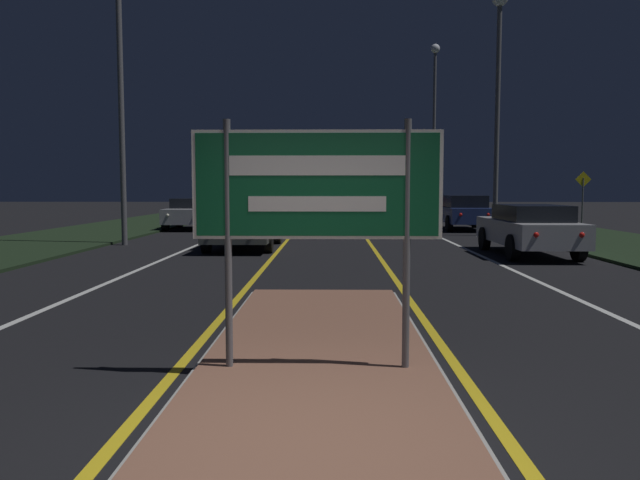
# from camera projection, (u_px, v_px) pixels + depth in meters

# --- Properties ---
(ground_plane) EXTENTS (160.00, 160.00, 0.00)m
(ground_plane) POSITION_uv_depth(u_px,v_px,m) (311.00, 465.00, 4.12)
(ground_plane) COLOR black
(median_island) EXTENTS (2.46, 9.32, 0.10)m
(median_island) POSITION_uv_depth(u_px,v_px,m) (317.00, 372.00, 6.06)
(median_island) COLOR #999993
(median_island) RESTS_ON ground_plane
(verge_left) EXTENTS (5.00, 100.00, 0.08)m
(verge_left) POSITION_uv_depth(u_px,v_px,m) (84.00, 234.00, 24.22)
(verge_left) COLOR black
(verge_left) RESTS_ON ground_plane
(verge_right) EXTENTS (5.00, 100.00, 0.08)m
(verge_right) POSITION_uv_depth(u_px,v_px,m) (575.00, 235.00, 23.87)
(verge_right) COLOR black
(verge_right) RESTS_ON ground_plane
(centre_line_yellow_left) EXTENTS (0.12, 70.00, 0.01)m
(centre_line_yellow_left) POSITION_uv_depth(u_px,v_px,m) (298.00, 228.00, 29.06)
(centre_line_yellow_left) COLOR gold
(centre_line_yellow_left) RESTS_ON ground_plane
(centre_line_yellow_right) EXTENTS (0.12, 70.00, 0.01)m
(centre_line_yellow_right) POSITION_uv_depth(u_px,v_px,m) (359.00, 228.00, 29.01)
(centre_line_yellow_right) COLOR gold
(centre_line_yellow_right) RESTS_ON ground_plane
(lane_line_white_left) EXTENTS (0.12, 70.00, 0.01)m
(lane_line_white_left) POSITION_uv_depth(u_px,v_px,m) (239.00, 227.00, 29.11)
(lane_line_white_left) COLOR silver
(lane_line_white_left) RESTS_ON ground_plane
(lane_line_white_right) EXTENTS (0.12, 70.00, 0.01)m
(lane_line_white_right) POSITION_uv_depth(u_px,v_px,m) (419.00, 228.00, 28.95)
(lane_line_white_right) COLOR silver
(lane_line_white_right) RESTS_ON ground_plane
(edge_line_white_left) EXTENTS (0.10, 70.00, 0.01)m
(edge_line_white_left) POSITION_uv_depth(u_px,v_px,m) (175.00, 227.00, 29.16)
(edge_line_white_left) COLOR silver
(edge_line_white_left) RESTS_ON ground_plane
(edge_line_white_right) EXTENTS (0.10, 70.00, 0.01)m
(edge_line_white_right) POSITION_uv_depth(u_px,v_px,m) (483.00, 228.00, 28.90)
(edge_line_white_right) COLOR silver
(edge_line_white_right) RESTS_ON ground_plane
(highway_sign) EXTENTS (2.38, 0.07, 2.38)m
(highway_sign) POSITION_uv_depth(u_px,v_px,m) (317.00, 194.00, 5.92)
(highway_sign) COLOR #56565B
(highway_sign) RESTS_ON median_island
(streetlight_left_near) EXTENTS (0.46, 0.46, 11.21)m
(streetlight_left_near) POSITION_uv_depth(u_px,v_px,m) (119.00, 36.00, 19.58)
(streetlight_left_near) COLOR #56565B
(streetlight_left_near) RESTS_ON ground_plane
(streetlight_right_near) EXTENTS (0.62, 0.62, 9.24)m
(streetlight_right_near) POSITION_uv_depth(u_px,v_px,m) (498.00, 65.00, 23.51)
(streetlight_right_near) COLOR #56565B
(streetlight_right_near) RESTS_ON ground_plane
(streetlight_right_far) EXTENTS (0.55, 0.55, 10.36)m
(streetlight_right_far) POSITION_uv_depth(u_px,v_px,m) (434.00, 107.00, 37.21)
(streetlight_right_far) COLOR #56565B
(streetlight_right_far) RESTS_ON ground_plane
(car_receding_0) EXTENTS (1.87, 4.72, 1.38)m
(car_receding_0) POSITION_uv_depth(u_px,v_px,m) (529.00, 228.00, 16.98)
(car_receding_0) COLOR #B7B7BC
(car_receding_0) RESTS_ON ground_plane
(car_receding_1) EXTENTS (1.94, 4.56, 1.52)m
(car_receding_1) POSITION_uv_depth(u_px,v_px,m) (463.00, 212.00, 27.48)
(car_receding_1) COLOR navy
(car_receding_1) RESTS_ON ground_plane
(car_receding_2) EXTENTS (1.84, 4.45, 1.34)m
(car_receding_2) POSITION_uv_depth(u_px,v_px,m) (421.00, 206.00, 38.12)
(car_receding_2) COLOR silver
(car_receding_2) RESTS_ON ground_plane
(car_receding_3) EXTENTS (1.94, 4.19, 1.50)m
(car_receding_3) POSITION_uv_depth(u_px,v_px,m) (364.00, 201.00, 49.88)
(car_receding_3) COLOR maroon
(car_receding_3) RESTS_ON ground_plane
(car_approaching_0) EXTENTS (1.99, 4.82, 1.36)m
(car_approaching_0) POSITION_uv_depth(u_px,v_px,m) (245.00, 224.00, 19.14)
(car_approaching_0) COLOR #4C514C
(car_approaching_0) RESTS_ON ground_plane
(car_approaching_1) EXTENTS (1.95, 4.05, 1.38)m
(car_approaching_1) POSITION_uv_depth(u_px,v_px,m) (192.00, 213.00, 27.82)
(car_approaching_1) COLOR #B7B7BC
(car_approaching_1) RESTS_ON ground_plane
(car_approaching_2) EXTENTS (1.86, 4.65, 1.55)m
(car_approaching_2) POSITION_uv_depth(u_px,v_px,m) (290.00, 204.00, 41.31)
(car_approaching_2) COLOR #4C514C
(car_approaching_2) RESTS_ON ground_plane
(warning_sign) EXTENTS (0.60, 0.06, 2.39)m
(warning_sign) POSITION_uv_depth(u_px,v_px,m) (583.00, 196.00, 23.82)
(warning_sign) COLOR #56565B
(warning_sign) RESTS_ON verge_right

